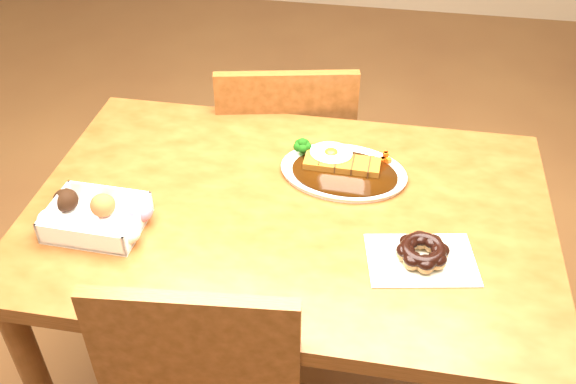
% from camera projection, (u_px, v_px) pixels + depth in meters
% --- Properties ---
extents(table, '(1.20, 0.80, 0.75)m').
position_uv_depth(table, '(289.00, 238.00, 1.54)').
color(table, '#522D10').
rests_on(table, ground).
extents(chair_far, '(0.50, 0.50, 0.87)m').
position_uv_depth(chair_far, '(286.00, 163.00, 2.08)').
color(chair_far, '#522D10').
rests_on(chair_far, ground).
extents(katsu_curry_plate, '(0.32, 0.25, 0.06)m').
position_uv_depth(katsu_curry_plate, '(342.00, 168.00, 1.57)').
color(katsu_curry_plate, white).
rests_on(katsu_curry_plate, table).
extents(donut_box, '(0.24, 0.16, 0.06)m').
position_uv_depth(donut_box, '(96.00, 217.00, 1.41)').
color(donut_box, white).
rests_on(donut_box, table).
extents(pon_de_ring, '(0.25, 0.20, 0.04)m').
position_uv_depth(pon_de_ring, '(422.00, 253.00, 1.33)').
color(pon_de_ring, silver).
rests_on(pon_de_ring, table).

